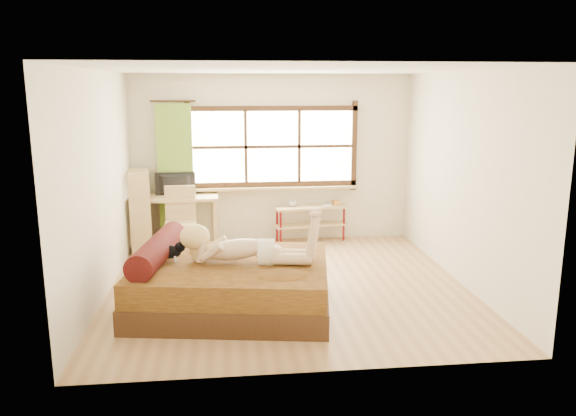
{
  "coord_description": "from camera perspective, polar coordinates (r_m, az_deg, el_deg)",
  "views": [
    {
      "loc": [
        -0.75,
        -6.79,
        2.51
      ],
      "look_at": [
        0.03,
        0.2,
        0.97
      ],
      "focal_mm": 35.0,
      "sensor_mm": 36.0,
      "label": 1
    }
  ],
  "objects": [
    {
      "name": "desk",
      "position": [
        8.96,
        -11.35,
        0.51
      ],
      "size": [
        1.34,
        0.65,
        0.82
      ],
      "rotation": [
        0.0,
        0.0,
        0.03
      ],
      "color": "tan",
      "rests_on": "floor"
    },
    {
      "name": "kitten",
      "position": [
        6.55,
        -12.06,
        -4.21
      ],
      "size": [
        0.34,
        0.18,
        0.26
      ],
      "primitive_type": null,
      "rotation": [
        0.0,
        0.0,
        -0.16
      ],
      "color": "black",
      "rests_on": "bed"
    },
    {
      "name": "wall_right",
      "position": [
        7.51,
        17.31,
        2.87
      ],
      "size": [
        0.0,
        4.5,
        4.5
      ],
      "primitive_type": "plane",
      "rotation": [
        1.57,
        0.0,
        -1.57
      ],
      "color": "silver",
      "rests_on": "floor"
    },
    {
      "name": "pipe_shelf",
      "position": [
        9.21,
        2.39,
        -0.76
      ],
      "size": [
        1.21,
        0.47,
        0.67
      ],
      "rotation": [
        0.0,
        0.0,
        0.16
      ],
      "color": "tan",
      "rests_on": "floor"
    },
    {
      "name": "book",
      "position": [
        9.2,
        3.55,
        0.26
      ],
      "size": [
        0.18,
        0.22,
        0.02
      ],
      "primitive_type": "imported",
      "rotation": [
        0.0,
        0.0,
        0.16
      ],
      "color": "gray",
      "rests_on": "pipe_shelf"
    },
    {
      "name": "window",
      "position": [
        9.1,
        -1.57,
        5.98
      ],
      "size": [
        2.8,
        0.16,
        1.46
      ],
      "color": "#FFEDBF",
      "rests_on": "wall_back"
    },
    {
      "name": "curtain",
      "position": [
        9.06,
        -11.34,
        3.43
      ],
      "size": [
        0.55,
        0.1,
        2.2
      ],
      "primitive_type": "cube",
      "color": "#487D22",
      "rests_on": "wall_back"
    },
    {
      "name": "ceiling",
      "position": [
        6.84,
        -0.03,
        13.9
      ],
      "size": [
        4.5,
        4.5,
        0.0
      ],
      "primitive_type": "plane",
      "rotation": [
        3.14,
        0.0,
        0.0
      ],
      "color": "white",
      "rests_on": "wall_back"
    },
    {
      "name": "bed",
      "position": [
        6.55,
        -6.13,
        -7.52
      ],
      "size": [
        2.44,
        2.07,
        0.83
      ],
      "rotation": [
        0.0,
        0.0,
        -0.16
      ],
      "color": "#371A10",
      "rests_on": "floor"
    },
    {
      "name": "bookshelf",
      "position": [
        8.87,
        -14.8,
        -0.3
      ],
      "size": [
        0.39,
        0.59,
        1.25
      ],
      "rotation": [
        0.0,
        0.0,
        0.16
      ],
      "color": "tan",
      "rests_on": "floor"
    },
    {
      "name": "wall_front",
      "position": [
        4.75,
        2.95,
        -1.83
      ],
      "size": [
        4.5,
        0.0,
        4.5
      ],
      "primitive_type": "plane",
      "rotation": [
        -1.57,
        0.0,
        0.0
      ],
      "color": "silver",
      "rests_on": "floor"
    },
    {
      "name": "cup",
      "position": [
        9.12,
        0.46,
        0.42
      ],
      "size": [
        0.13,
        0.13,
        0.09
      ],
      "primitive_type": "imported",
      "rotation": [
        0.0,
        0.0,
        0.16
      ],
      "color": "gray",
      "rests_on": "pipe_shelf"
    },
    {
      "name": "wall_left",
      "position": [
        7.05,
        -18.53,
        2.2
      ],
      "size": [
        0.0,
        4.5,
        4.5
      ],
      "primitive_type": "plane",
      "rotation": [
        1.57,
        0.0,
        1.57
      ],
      "color": "silver",
      "rests_on": "floor"
    },
    {
      "name": "wall_back",
      "position": [
        9.15,
        -1.58,
        5.01
      ],
      "size": [
        4.5,
        0.0,
        4.5
      ],
      "primitive_type": "plane",
      "rotation": [
        1.57,
        0.0,
        0.0
      ],
      "color": "silver",
      "rests_on": "floor"
    },
    {
      "name": "monitor",
      "position": [
        8.96,
        -11.4,
        2.39
      ],
      "size": [
        0.63,
        0.1,
        0.36
      ],
      "primitive_type": "imported",
      "rotation": [
        0.0,
        0.0,
        3.17
      ],
      "color": "black",
      "rests_on": "desk"
    },
    {
      "name": "floor",
      "position": [
        7.28,
        -0.03,
        -7.86
      ],
      "size": [
        4.5,
        4.5,
        0.0
      ],
      "primitive_type": "plane",
      "color": "#9E754C",
      "rests_on": "ground"
    },
    {
      "name": "woman",
      "position": [
        6.32,
        -4.39,
        -2.72
      ],
      "size": [
        1.58,
        0.67,
        0.66
      ],
      "primitive_type": null,
      "rotation": [
        0.0,
        0.0,
        -0.16
      ],
      "color": "tan",
      "rests_on": "bed"
    },
    {
      "name": "chair",
      "position": [
        8.64,
        -10.86,
        -0.87
      ],
      "size": [
        0.48,
        0.48,
        1.03
      ],
      "rotation": [
        0.0,
        0.0,
        0.03
      ],
      "color": "tan",
      "rests_on": "floor"
    }
  ]
}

